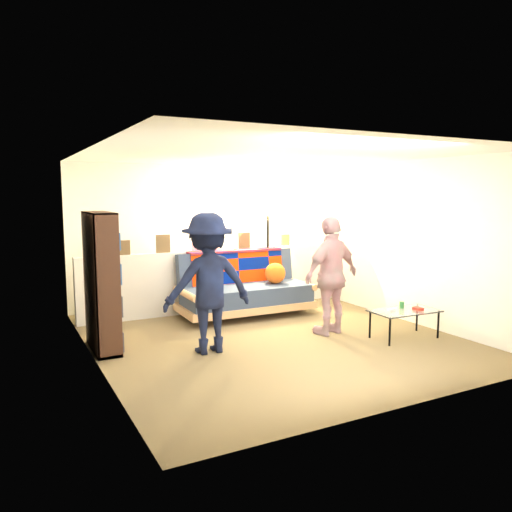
{
  "coord_description": "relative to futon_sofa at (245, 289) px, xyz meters",
  "views": [
    {
      "loc": [
        -3.18,
        -5.67,
        1.91
      ],
      "look_at": [
        0.0,
        0.4,
        1.05
      ],
      "focal_mm": 35.0,
      "sensor_mm": 36.0,
      "label": 1
    }
  ],
  "objects": [
    {
      "name": "room_shell",
      "position": [
        -0.26,
        -0.8,
        1.25
      ],
      "size": [
        4.6,
        5.05,
        2.45
      ],
      "color": "silver",
      "rests_on": "ground"
    },
    {
      "name": "floor_lamp",
      "position": [
        0.62,
        0.39,
        0.75
      ],
      "size": [
        0.36,
        0.3,
        1.64
      ],
      "color": "black",
      "rests_on": "ground"
    },
    {
      "name": "ground",
      "position": [
        -0.26,
        -1.27,
        -0.42
      ],
      "size": [
        5.0,
        5.0,
        0.0
      ],
      "primitive_type": "plane",
      "color": "brown",
      "rests_on": "ground"
    },
    {
      "name": "coffee_table",
      "position": [
        1.3,
        -2.15,
        -0.06
      ],
      "size": [
        0.92,
        0.54,
        0.47
      ],
      "color": "black",
      "rests_on": "ground"
    },
    {
      "name": "person_left",
      "position": [
        -1.22,
        -1.47,
        0.42
      ],
      "size": [
        1.11,
        0.67,
        1.68
      ],
      "primitive_type": "imported",
      "rotation": [
        0.0,
        0.0,
        3.1
      ],
      "color": "black",
      "rests_on": "ground"
    },
    {
      "name": "half_wall_ledge",
      "position": [
        -0.26,
        0.53,
        0.08
      ],
      "size": [
        4.45,
        0.15,
        1.0
      ],
      "primitive_type": "cube",
      "color": "silver",
      "rests_on": "ground"
    },
    {
      "name": "futon_sofa",
      "position": [
        0.0,
        0.0,
        0.0
      ],
      "size": [
        2.1,
        1.05,
        0.89
      ],
      "color": "tan",
      "rests_on": "ground"
    },
    {
      "name": "person_right",
      "position": [
        0.56,
        -1.51,
        0.39
      ],
      "size": [
        1.0,
        0.57,
        1.61
      ],
      "primitive_type": "imported",
      "rotation": [
        0.0,
        0.0,
        3.34
      ],
      "color": "pink",
      "rests_on": "ground"
    },
    {
      "name": "ledge_decor",
      "position": [
        -0.49,
        0.51,
        0.76
      ],
      "size": [
        2.97,
        0.02,
        0.45
      ],
      "color": "brown",
      "rests_on": "half_wall_ledge"
    },
    {
      "name": "bookshelf",
      "position": [
        -2.34,
        -0.8,
        0.37
      ],
      "size": [
        0.28,
        0.85,
        1.69
      ],
      "color": "#321A10",
      "rests_on": "ground"
    }
  ]
}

